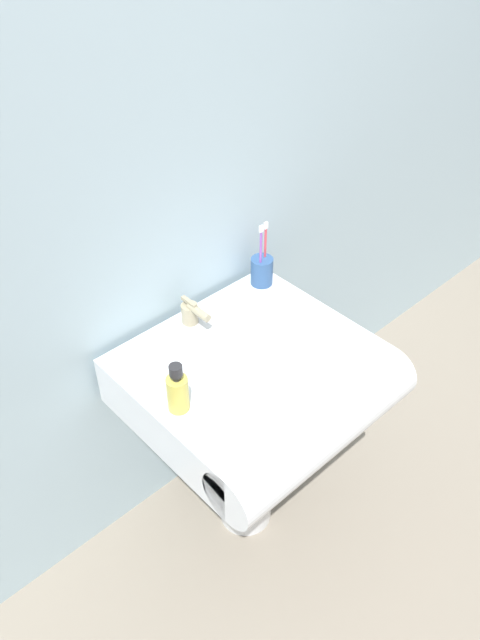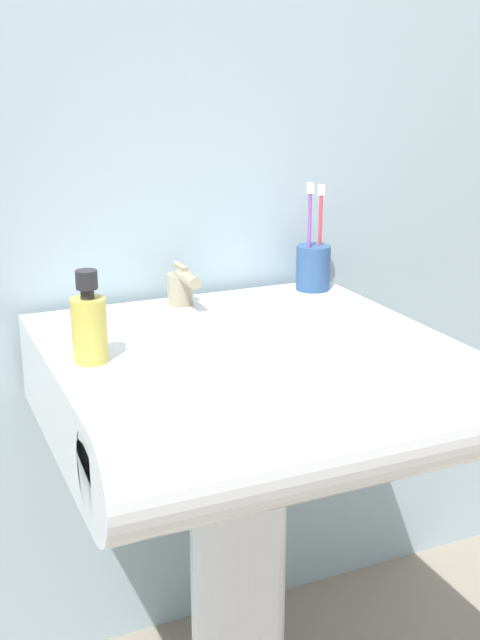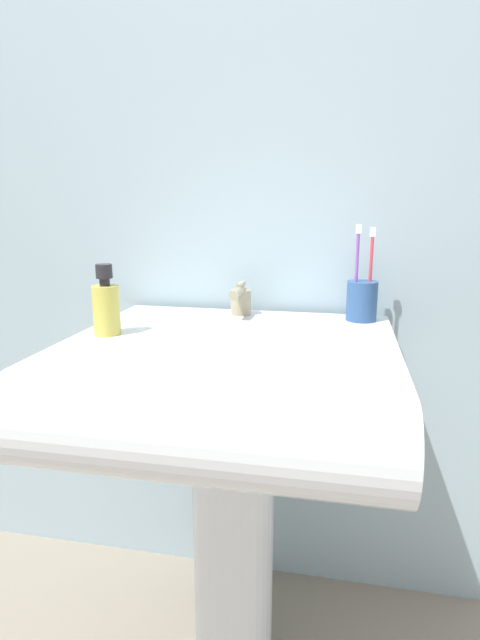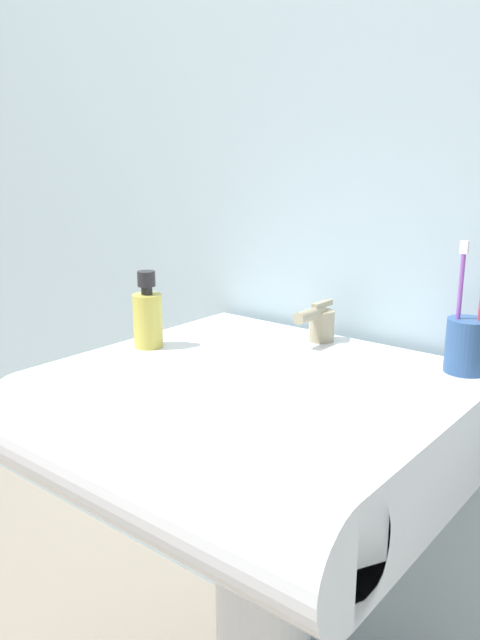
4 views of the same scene
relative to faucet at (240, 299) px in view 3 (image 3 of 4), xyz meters
The scene contains 6 objects.
wall_back 0.43m from the faucet, 76.72° to the left, with size 5.00×0.05×2.40m, color #9EB7C1.
sink_pedestal 0.52m from the faucet, 82.86° to the right, with size 0.17×0.17×0.59m, color white.
sink_basin 0.28m from the faucet, 84.49° to the right, with size 0.62×0.59×0.15m.
faucet is the anchor object (origin of this frame).
toothbrush_cup 0.27m from the faucet, ahead, with size 0.07×0.07×0.21m.
soap_bottle 0.32m from the faucet, 135.19° to the right, with size 0.05×0.05×0.14m.
Camera 3 is at (0.20, -0.91, 1.00)m, focal length 28.00 mm.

